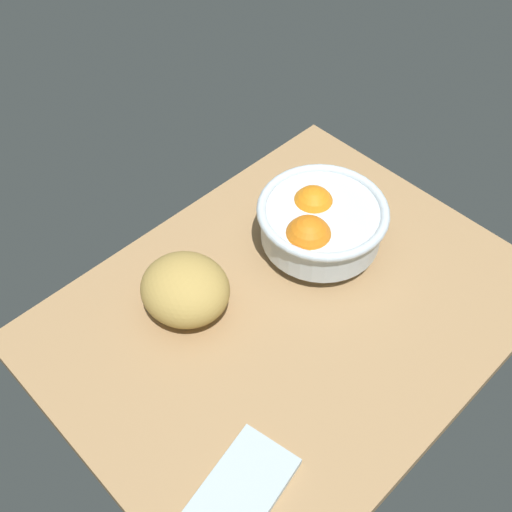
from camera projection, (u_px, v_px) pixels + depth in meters
ground_plane at (289, 314)px, 101.96cm from camera, size 76.60×58.96×3.00cm
fruit_bowl at (319, 222)px, 104.59cm from camera, size 22.18×22.18×11.38cm
bread_loaf at (185, 289)px, 97.42cm from camera, size 17.24×17.89×9.62cm
napkin_folded at (243, 488)px, 81.51cm from camera, size 16.34×11.84×1.36cm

